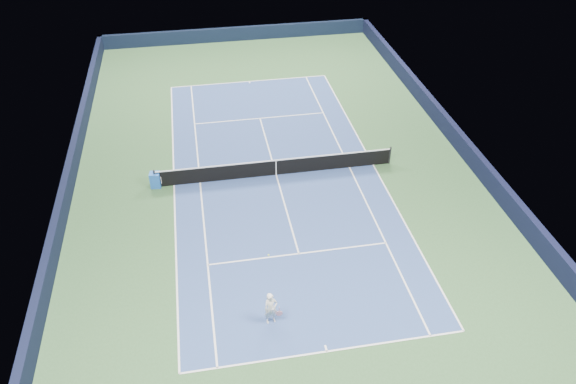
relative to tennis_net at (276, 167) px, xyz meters
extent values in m
plane|color=#2E522D|center=(0.00, 0.00, -0.50)|extent=(40.00, 40.00, 0.00)
cube|color=black|center=(0.00, 19.82, 0.05)|extent=(22.00, 0.35, 1.10)
cube|color=black|center=(10.82, 0.00, 0.05)|extent=(0.35, 40.00, 1.10)
cube|color=black|center=(-10.82, 0.00, 0.05)|extent=(0.35, 40.00, 1.10)
cube|color=navy|center=(0.00, 0.00, -0.50)|extent=(10.97, 23.77, 0.01)
cube|color=white|center=(0.00, 11.88, -0.50)|extent=(10.97, 0.08, 0.00)
cube|color=white|center=(0.00, -11.88, -0.50)|extent=(10.97, 0.08, 0.00)
cube|color=white|center=(5.49, 0.00, -0.50)|extent=(0.08, 23.77, 0.00)
cube|color=white|center=(-5.49, 0.00, -0.50)|extent=(0.08, 23.77, 0.00)
cube|color=white|center=(4.12, 0.00, -0.50)|extent=(0.08, 23.77, 0.00)
cube|color=white|center=(-4.12, 0.00, -0.50)|extent=(0.08, 23.77, 0.00)
cube|color=white|center=(0.00, 6.40, -0.50)|extent=(8.23, 0.08, 0.00)
cube|color=white|center=(0.00, -6.40, -0.50)|extent=(8.23, 0.08, 0.00)
cube|color=white|center=(0.00, 0.00, -0.50)|extent=(0.08, 12.80, 0.00)
cube|color=white|center=(0.00, 11.73, -0.50)|extent=(0.08, 0.30, 0.00)
cube|color=white|center=(0.00, -11.73, -0.50)|extent=(0.08, 0.30, 0.00)
cylinder|color=black|center=(-6.40, 0.00, 0.03)|extent=(0.10, 0.10, 1.07)
cylinder|color=black|center=(6.40, 0.00, 0.03)|extent=(0.10, 0.10, 1.07)
cube|color=black|center=(0.00, 0.00, -0.05)|extent=(12.80, 0.03, 0.91)
cube|color=white|center=(0.00, 0.00, 0.44)|extent=(12.80, 0.04, 0.06)
cube|color=white|center=(0.00, 0.00, -0.05)|extent=(0.05, 0.04, 0.91)
cube|color=blue|center=(-6.40, 0.05, -0.08)|extent=(0.59, 0.54, 0.86)
cube|color=white|center=(-6.11, 0.05, -0.05)|extent=(0.04, 0.38, 0.38)
imported|color=white|center=(-1.84, -10.07, 0.25)|extent=(0.60, 0.45, 1.49)
cylinder|color=pink|center=(-1.52, -10.12, 0.20)|extent=(0.03, 0.03, 0.25)
cylinder|color=black|center=(-1.52, -10.12, -0.04)|extent=(0.25, 0.02, 0.25)
cylinder|color=pink|center=(-1.52, -10.12, -0.04)|extent=(0.26, 0.02, 0.26)
sphere|color=#D3EC32|center=(-1.74, -9.07, 2.14)|extent=(0.07, 0.07, 0.07)
camera|label=1|loc=(-3.82, -24.81, 16.84)|focal=35.00mm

